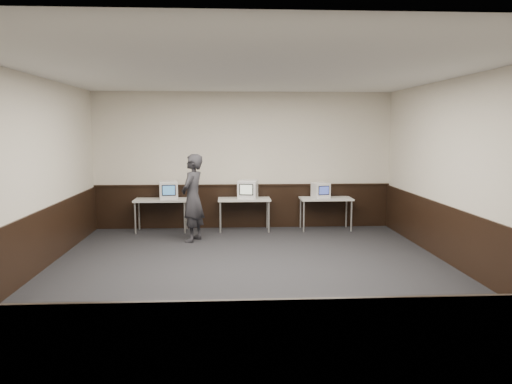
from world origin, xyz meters
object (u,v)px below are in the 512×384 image
desk_left (161,202)px  person (193,198)px  desk_right (326,201)px  desk_center (244,202)px  emac_left (168,190)px  emac_center (248,189)px  emac_right (321,190)px

desk_left → person: (0.79, -1.04, 0.23)m
person → desk_right: bearing=130.5°
desk_center → emac_left: bearing=179.5°
desk_center → person: person is taller
desk_right → emac_left: size_ratio=2.45×
emac_center → person: person is taller
emac_center → emac_right: 1.70m
emac_center → person: (-1.19, -1.03, -0.05)m
desk_right → desk_left: bearing=180.0°
desk_center → emac_left: size_ratio=2.45×
emac_right → person: 3.07m
desk_left → person: bearing=-52.6°
desk_left → desk_right: bearing=0.0°
desk_center → emac_right: emac_right is taller
emac_left → emac_right: emac_left is taller
desk_left → emac_center: (1.98, -0.01, 0.28)m
desk_center → desk_right: size_ratio=1.00×
desk_center → emac_right: size_ratio=2.73×
desk_center → desk_right: 1.90m
emac_left → person: (0.62, -1.05, -0.04)m
emac_right → person: bearing=-172.9°
emac_center → emac_right: bearing=12.8°
desk_center → emac_right: (1.78, 0.02, 0.25)m
emac_left → person: size_ratio=0.27×
desk_center → emac_center: bearing=-8.0°
desk_left → desk_center: (1.90, 0.00, 0.00)m
emac_left → emac_right: size_ratio=1.11×
emac_center → emac_right: size_ratio=1.19×
desk_left → emac_right: bearing=0.4°
desk_center → person: 1.53m
emac_right → desk_center: bearing=167.6°
desk_left → emac_left: emac_left is taller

